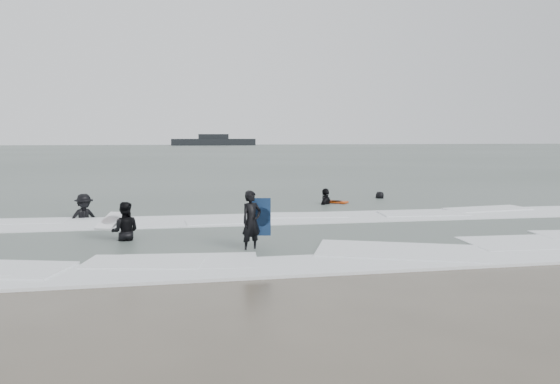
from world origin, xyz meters
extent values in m
plane|color=brown|center=(0.00, 0.00, 0.00)|extent=(320.00, 320.00, 0.00)
plane|color=#47544C|center=(0.00, 80.00, 0.06)|extent=(320.00, 320.00, 0.00)
imported|color=black|center=(-1.40, 1.20, 0.00)|extent=(0.68, 0.61, 1.57)
imported|color=black|center=(-4.69, 3.06, 0.00)|extent=(0.83, 0.66, 1.66)
imported|color=black|center=(-6.48, 7.29, 0.00)|extent=(1.32, 1.14, 1.77)
imported|color=black|center=(2.81, 9.82, 0.00)|extent=(1.02, 1.15, 1.87)
imported|color=black|center=(5.77, 11.37, 0.00)|extent=(0.87, 0.85, 1.51)
cube|color=white|center=(0.00, -0.60, 0.03)|extent=(30.03, 2.32, 0.07)
cube|color=white|center=(0.00, 6.00, 0.04)|extent=(30.00, 2.60, 0.09)
cube|color=black|center=(5.49, 148.10, 1.01)|extent=(24.21, 4.32, 1.90)
cube|color=black|center=(5.49, 148.10, 2.65)|extent=(8.65, 2.59, 1.38)
camera|label=1|loc=(-3.04, -12.27, 2.92)|focal=35.00mm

